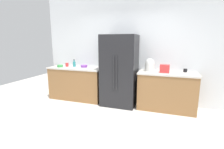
{
  "coord_description": "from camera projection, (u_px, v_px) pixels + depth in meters",
  "views": [
    {
      "loc": [
        1.04,
        -2.85,
        1.67
      ],
      "look_at": [
        -0.06,
        0.39,
        0.98
      ],
      "focal_mm": 26.67,
      "sensor_mm": 36.0,
      "label": 1
    }
  ],
  "objects": [
    {
      "name": "counter_left",
      "position": [
        77.0,
        83.0,
        4.88
      ],
      "size": [
        1.59,
        0.66,
        0.93
      ],
      "color": "olive",
      "rests_on": "ground_plane"
    },
    {
      "name": "rice_cooker",
      "position": [
        150.0,
        65.0,
        4.16
      ],
      "size": [
        0.24,
        0.24,
        0.32
      ],
      "color": "white",
      "rests_on": "counter_right"
    },
    {
      "name": "cup_b",
      "position": [
        67.0,
        65.0,
        4.93
      ],
      "size": [
        0.09,
        0.09,
        0.11
      ],
      "primitive_type": "cylinder",
      "color": "red",
      "rests_on": "counter_left"
    },
    {
      "name": "bottle_a",
      "position": [
        74.0,
        64.0,
        4.89
      ],
      "size": [
        0.08,
        0.08,
        0.21
      ],
      "color": "teal",
      "rests_on": "counter_left"
    },
    {
      "name": "refrigerator",
      "position": [
        119.0,
        71.0,
        4.34
      ],
      "size": [
        0.88,
        0.73,
        1.83
      ],
      "color": "black",
      "rests_on": "ground_plane"
    },
    {
      "name": "cup_a",
      "position": [
        185.0,
        70.0,
        4.03
      ],
      "size": [
        0.09,
        0.09,
        0.08
      ],
      "primitive_type": "cylinder",
      "color": "black",
      "rests_on": "counter_right"
    },
    {
      "name": "bowl_a",
      "position": [
        84.0,
        66.0,
        4.78
      ],
      "size": [
        0.19,
        0.19,
        0.06
      ],
      "primitive_type": "cylinder",
      "color": "purple",
      "rests_on": "counter_left"
    },
    {
      "name": "ground_plane",
      "position": [
        108.0,
        127.0,
        3.3
      ],
      "size": [
        9.98,
        9.98,
        0.0
      ],
      "primitive_type": "plane",
      "color": "beige"
    },
    {
      "name": "bowl_b",
      "position": [
        60.0,
        66.0,
        4.81
      ],
      "size": [
        0.16,
        0.16,
        0.07
      ],
      "primitive_type": "cylinder",
      "color": "green",
      "rests_on": "counter_left"
    },
    {
      "name": "toaster",
      "position": [
        165.0,
        69.0,
        3.95
      ],
      "size": [
        0.22,
        0.15,
        0.19
      ],
      "primitive_type": "cube",
      "color": "red",
      "rests_on": "counter_right"
    },
    {
      "name": "kitchen_back_panel",
      "position": [
        129.0,
        48.0,
        4.58
      ],
      "size": [
        4.99,
        0.1,
        2.95
      ],
      "primitive_type": "cube",
      "color": "silver",
      "rests_on": "ground_plane"
    },
    {
      "name": "counter_right",
      "position": [
        166.0,
        91.0,
        4.1
      ],
      "size": [
        1.38,
        0.66,
        0.93
      ],
      "color": "olive",
      "rests_on": "ground_plane"
    }
  ]
}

